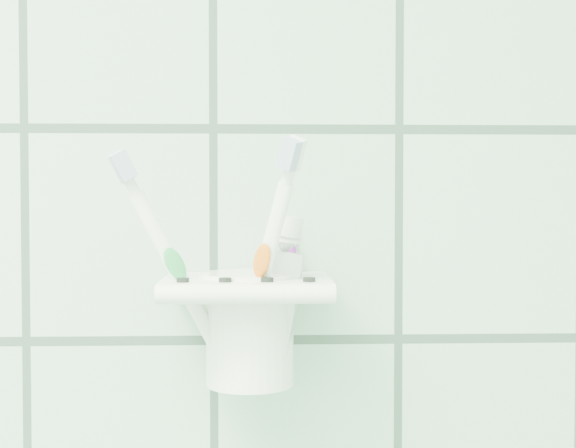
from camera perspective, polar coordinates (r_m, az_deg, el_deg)
The scene contains 6 objects.
holder_bracket at distance 0.62m, azimuth -2.95°, elevation -4.60°, with size 0.13×0.10×0.04m.
cup at distance 0.63m, azimuth -2.73°, elevation -7.08°, with size 0.08×0.08×0.09m.
toothbrush_pink at distance 0.62m, azimuth -4.10°, elevation -1.92°, with size 0.08×0.03×0.19m.
toothbrush_blue at distance 0.62m, azimuth -2.14°, elevation -1.87°, with size 0.05×0.08×0.19m.
toothbrush_orange at distance 0.62m, azimuth -3.70°, elevation -1.69°, with size 0.05×0.07×0.19m.
toothpaste_tube at distance 0.62m, azimuth -1.76°, elevation -4.23°, with size 0.05×0.03×0.13m.
Camera 1 is at (0.66, 0.53, 1.37)m, focal length 50.00 mm.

